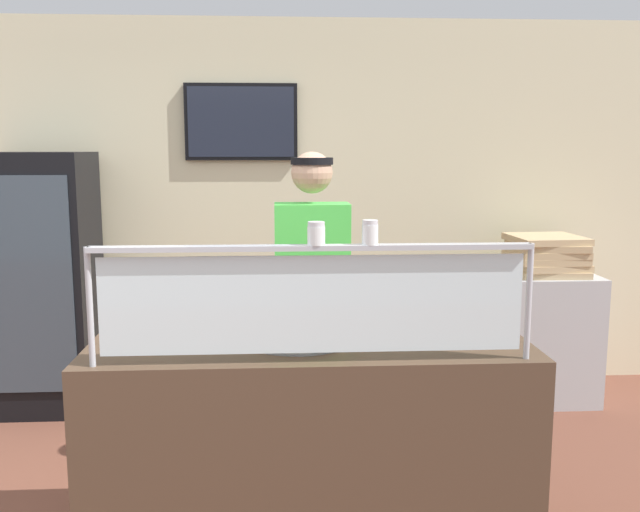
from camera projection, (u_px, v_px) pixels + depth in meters
name	position (u px, v px, depth m)	size (l,w,h in m)	color
ground_plane	(305.00, 478.00, 3.78)	(12.00, 12.00, 0.00)	brown
shop_rear_unit	(295.00, 205.00, 5.17)	(6.29, 0.13, 2.70)	beige
serving_counter	(310.00, 447.00, 3.06)	(1.89, 0.68, 0.95)	#4C3828
sneeze_guard	(313.00, 289.00, 2.66)	(1.72, 0.06, 0.46)	#B2B5BC
pizza_tray	(298.00, 337.00, 3.00)	(0.46, 0.46, 0.04)	#9EA0A8
pizza_server	(297.00, 333.00, 2.98)	(0.07, 0.28, 0.01)	#ADAFB7
parmesan_shaker	(316.00, 235.00, 2.63)	(0.07, 0.07, 0.09)	white
pepper_flake_shaker	(370.00, 234.00, 2.64)	(0.06, 0.06, 0.09)	white
worker_figure	(313.00, 299.00, 3.58)	(0.41, 0.50, 1.76)	#23232D
drink_fridge	(40.00, 282.00, 4.70)	(0.71, 0.61, 1.75)	black
prep_shelf	(542.00, 337.00, 4.93)	(0.70, 0.55, 0.90)	#B7BABF
pizza_box_stack	(546.00, 255.00, 4.84)	(0.50, 0.49, 0.27)	tan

